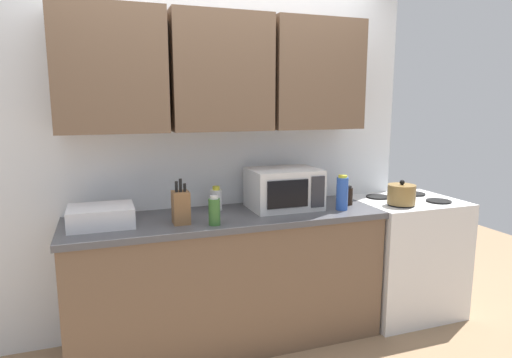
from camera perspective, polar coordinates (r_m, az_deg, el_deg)
wall_back_with_cabinets at (r=3.05m, az=-5.11°, el=8.70°), size 2.95×0.38×2.60m
counter_run at (r=3.06m, az=-3.66°, el=-12.84°), size 2.08×0.63×0.90m
stove_range at (r=3.67m, az=18.75°, el=-9.43°), size 0.76×0.64×0.91m
kettle at (r=3.32m, az=18.43°, el=-1.89°), size 0.20×0.20×0.18m
microwave at (r=3.07m, az=3.65°, el=-1.25°), size 0.48×0.37×0.28m
dish_rack at (r=2.80m, az=-19.54°, el=-4.58°), size 0.38×0.30×0.12m
knife_block at (r=2.72m, az=-9.77°, el=-3.61°), size 0.10×0.12×0.28m
bottle_white_jar at (r=3.03m, az=-5.20°, el=-2.63°), size 0.08×0.08×0.17m
bottle_blue_cleaner at (r=3.07m, az=11.17°, el=-1.82°), size 0.08×0.08×0.24m
bottle_green_oil at (r=2.66m, az=-5.45°, el=-4.19°), size 0.07×0.07×0.18m
bottle_soy_dark at (r=3.25m, az=11.94°, el=-2.15°), size 0.06×0.06×0.14m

